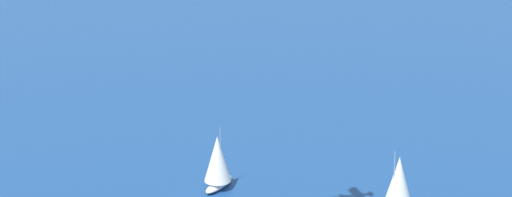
# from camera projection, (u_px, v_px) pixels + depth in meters

# --- Properties ---
(sailboat_offshore) EXTENTS (5.23, 9.49, 12.24)m
(sailboat_offshore) POSITION_uv_depth(u_px,v_px,m) (398.00, 182.00, 203.93)
(sailboat_offshore) COLOR gold
(sailboat_offshore) RESTS_ON ground_plane
(sailboat_mid_cluster) EXTENTS (8.37, 9.78, 13.04)m
(sailboat_mid_cluster) POSITION_uv_depth(u_px,v_px,m) (218.00, 162.00, 212.95)
(sailboat_mid_cluster) COLOR white
(sailboat_mid_cluster) RESTS_ON ground_plane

